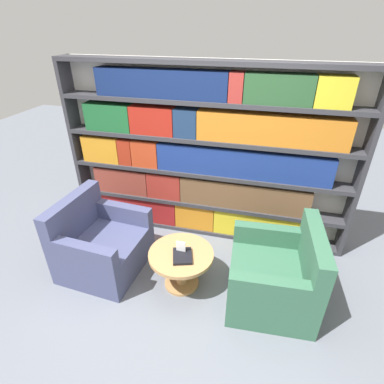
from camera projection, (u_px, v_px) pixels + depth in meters
The scene contains 7 objects.
ground_plane at pixel (173, 308), 3.04m from camera, with size 14.00×14.00×0.00m, color slate.
bookshelf at pixel (203, 157), 3.71m from camera, with size 3.56×0.30×2.19m.
armchair_left at pixel (101, 245), 3.44m from camera, with size 0.89×0.95×0.87m.
armchair_right at pixel (276, 277), 3.02m from camera, with size 0.88×0.94×0.87m.
coffee_table at pixel (181, 262), 3.17m from camera, with size 0.69×0.69×0.44m.
table_sign at pixel (181, 248), 3.08m from camera, with size 0.10×0.06×0.15m.
stray_book at pixel (182, 256), 3.05m from camera, with size 0.26×0.29×0.03m.
Camera 1 is at (0.70, -1.94, 2.54)m, focal length 28.00 mm.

